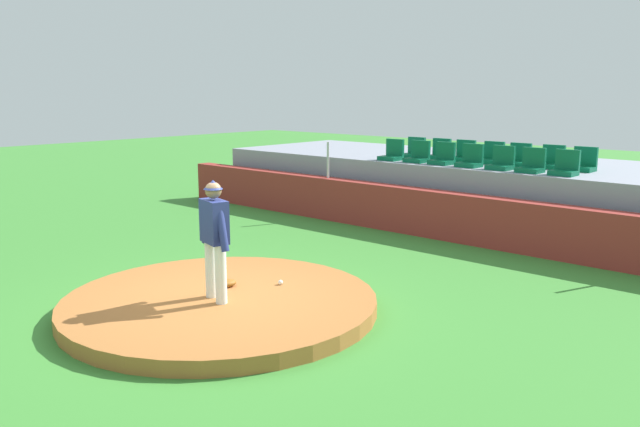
# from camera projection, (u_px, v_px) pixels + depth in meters

# --- Properties ---
(ground_plane) EXTENTS (60.00, 60.00, 0.00)m
(ground_plane) POSITION_uv_depth(u_px,v_px,m) (221.00, 311.00, 9.23)
(ground_plane) COLOR #3B8331
(pitchers_mound) EXTENTS (4.46, 4.46, 0.21)m
(pitchers_mound) POSITION_uv_depth(u_px,v_px,m) (221.00, 304.00, 9.21)
(pitchers_mound) COLOR #A66530
(pitchers_mound) RESTS_ON ground_plane
(pitcher) EXTENTS (0.77, 0.36, 1.70)m
(pitcher) POSITION_uv_depth(u_px,v_px,m) (215.00, 231.00, 8.85)
(pitcher) COLOR white
(pitcher) RESTS_ON pitchers_mound
(baseball) EXTENTS (0.07, 0.07, 0.07)m
(baseball) POSITION_uv_depth(u_px,v_px,m) (281.00, 282.00, 9.73)
(baseball) COLOR white
(baseball) RESTS_ON pitchers_mound
(fielding_glove) EXTENTS (0.25, 0.33, 0.11)m
(fielding_glove) POSITION_uv_depth(u_px,v_px,m) (227.00, 283.00, 9.62)
(fielding_glove) COLOR brown
(fielding_glove) RESTS_ON pitchers_mound
(brick_barrier) EXTENTS (16.25, 0.40, 1.01)m
(brick_barrier) POSITION_uv_depth(u_px,v_px,m) (445.00, 216.00, 13.59)
(brick_barrier) COLOR maroon
(brick_barrier) RESTS_ON ground_plane
(fence_post_left) EXTENTS (0.06, 0.06, 0.87)m
(fence_post_left) POSITION_uv_depth(u_px,v_px,m) (328.00, 160.00, 15.56)
(fence_post_left) COLOR silver
(fence_post_left) RESTS_ON brick_barrier
(bleacher_platform) EXTENTS (14.77, 4.25, 1.45)m
(bleacher_platform) POSITION_uv_depth(u_px,v_px,m) (503.00, 191.00, 15.46)
(bleacher_platform) COLOR gray
(bleacher_platform) RESTS_ON ground_plane
(stadium_chair_0) EXTENTS (0.48, 0.44, 0.50)m
(stadium_chair_0) POSITION_uv_depth(u_px,v_px,m) (392.00, 154.00, 15.49)
(stadium_chair_0) COLOR #0A5C39
(stadium_chair_0) RESTS_ON bleacher_platform
(stadium_chair_1) EXTENTS (0.48, 0.44, 0.50)m
(stadium_chair_1) POSITION_uv_depth(u_px,v_px,m) (418.00, 155.00, 15.05)
(stadium_chair_1) COLOR #0A5C39
(stadium_chair_1) RESTS_ON bleacher_platform
(stadium_chair_2) EXTENTS (0.48, 0.44, 0.50)m
(stadium_chair_2) POSITION_uv_depth(u_px,v_px,m) (443.00, 157.00, 14.62)
(stadium_chair_2) COLOR #0A5C39
(stadium_chair_2) RESTS_ON bleacher_platform
(stadium_chair_3) EXTENTS (0.48, 0.44, 0.50)m
(stadium_chair_3) POSITION_uv_depth(u_px,v_px,m) (471.00, 160.00, 14.14)
(stadium_chair_3) COLOR #0A5C39
(stadium_chair_3) RESTS_ON bleacher_platform
(stadium_chair_4) EXTENTS (0.48, 0.44, 0.50)m
(stadium_chair_4) POSITION_uv_depth(u_px,v_px,m) (501.00, 162.00, 13.67)
(stadium_chair_4) COLOR #0A5C39
(stadium_chair_4) RESTS_ON bleacher_platform
(stadium_chair_5) EXTENTS (0.48, 0.44, 0.50)m
(stadium_chair_5) POSITION_uv_depth(u_px,v_px,m) (532.00, 165.00, 13.20)
(stadium_chair_5) COLOR #0A5C39
(stadium_chair_5) RESTS_ON bleacher_platform
(stadium_chair_6) EXTENTS (0.48, 0.44, 0.50)m
(stadium_chair_6) POSITION_uv_depth(u_px,v_px,m) (565.00, 167.00, 12.76)
(stadium_chair_6) COLOR #0A5C39
(stadium_chair_6) RESTS_ON bleacher_platform
(stadium_chair_7) EXTENTS (0.48, 0.44, 0.50)m
(stadium_chair_7) POSITION_uv_depth(u_px,v_px,m) (414.00, 151.00, 16.12)
(stadium_chair_7) COLOR #0A5C39
(stadium_chair_7) RESTS_ON bleacher_platform
(stadium_chair_8) EXTENTS (0.48, 0.44, 0.50)m
(stadium_chair_8) POSITION_uv_depth(u_px,v_px,m) (439.00, 153.00, 15.70)
(stadium_chair_8) COLOR #0A5C39
(stadium_chair_8) RESTS_ON bleacher_platform
(stadium_chair_9) EXTENTS (0.48, 0.44, 0.50)m
(stadium_chair_9) POSITION_uv_depth(u_px,v_px,m) (464.00, 155.00, 15.23)
(stadium_chair_9) COLOR #0A5C39
(stadium_chair_9) RESTS_ON bleacher_platform
(stadium_chair_10) EXTENTS (0.48, 0.44, 0.50)m
(stadium_chair_10) POSITION_uv_depth(u_px,v_px,m) (492.00, 157.00, 14.78)
(stadium_chair_10) COLOR #0A5C39
(stadium_chair_10) RESTS_ON bleacher_platform
(stadium_chair_11) EXTENTS (0.48, 0.44, 0.50)m
(stadium_chair_11) POSITION_uv_depth(u_px,v_px,m) (518.00, 159.00, 14.35)
(stadium_chair_11) COLOR #0A5C39
(stadium_chair_11) RESTS_ON bleacher_platform
(stadium_chair_12) EXTENTS (0.48, 0.44, 0.50)m
(stadium_chair_12) POSITION_uv_depth(u_px,v_px,m) (552.00, 161.00, 13.86)
(stadium_chair_12) COLOR #0A5C39
(stadium_chair_12) RESTS_ON bleacher_platform
(stadium_chair_13) EXTENTS (0.48, 0.44, 0.50)m
(stadium_chair_13) POSITION_uv_depth(u_px,v_px,m) (583.00, 164.00, 13.40)
(stadium_chair_13) COLOR #0A5C39
(stadium_chair_13) RESTS_ON bleacher_platform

